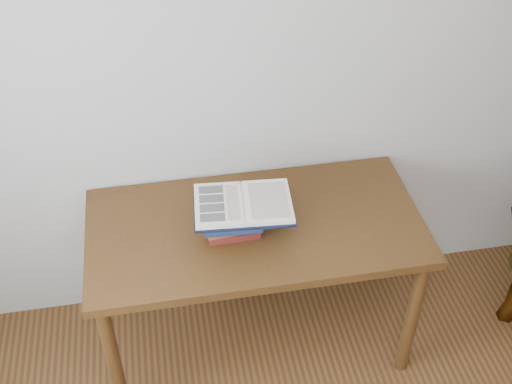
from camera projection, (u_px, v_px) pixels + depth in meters
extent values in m
cube|color=#B2AEA8|center=(261.00, 67.00, 2.66)|extent=(3.50, 0.04, 2.60)
cube|color=#492A12|center=(255.00, 228.00, 2.73)|extent=(1.42, 0.71, 0.04)
cylinder|color=#492A12|center=(114.00, 362.00, 2.66)|extent=(0.06, 0.06, 0.72)
cylinder|color=#492A12|center=(412.00, 317.00, 2.84)|extent=(0.06, 0.06, 0.72)
cylinder|color=#492A12|center=(113.00, 260.00, 3.11)|extent=(0.06, 0.06, 0.72)
cylinder|color=#492A12|center=(370.00, 227.00, 3.29)|extent=(0.06, 0.06, 0.72)
cube|color=maroon|center=(232.00, 225.00, 2.68)|extent=(0.22, 0.18, 0.03)
cube|color=#A75426|center=(230.00, 222.00, 2.66)|extent=(0.22, 0.16, 0.03)
cube|color=#182548|center=(232.00, 217.00, 2.64)|extent=(0.25, 0.20, 0.03)
cube|color=#A75426|center=(231.00, 212.00, 2.62)|extent=(0.21, 0.17, 0.03)
cube|color=black|center=(231.00, 207.00, 2.60)|extent=(0.22, 0.18, 0.02)
cube|color=black|center=(243.00, 206.00, 2.58)|extent=(0.42, 0.31, 0.01)
cube|color=beige|center=(218.00, 205.00, 2.56)|extent=(0.21, 0.28, 0.02)
cube|color=beige|center=(268.00, 202.00, 2.58)|extent=(0.21, 0.28, 0.02)
cylinder|color=beige|center=(243.00, 204.00, 2.57)|extent=(0.03, 0.26, 0.01)
cube|color=black|center=(211.00, 190.00, 2.62)|extent=(0.10, 0.05, 0.00)
cube|color=black|center=(211.00, 199.00, 2.58)|extent=(0.10, 0.05, 0.00)
cube|color=black|center=(212.00, 208.00, 2.54)|extent=(0.10, 0.05, 0.00)
cube|color=black|center=(213.00, 217.00, 2.49)|extent=(0.10, 0.05, 0.00)
cube|color=beige|center=(233.00, 202.00, 2.56)|extent=(0.07, 0.22, 0.00)
cube|color=beige|center=(269.00, 200.00, 2.57)|extent=(0.17, 0.23, 0.00)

